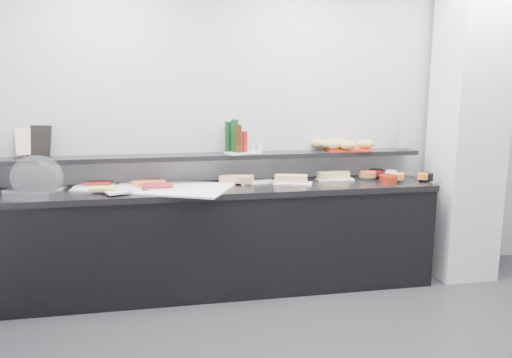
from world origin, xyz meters
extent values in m
cube|color=#B3B5BA|center=(0.00, 2.00, 1.35)|extent=(5.00, 0.02, 2.70)
cube|color=white|center=(1.50, 1.65, 1.35)|extent=(0.50, 0.50, 2.70)
cube|color=black|center=(-0.70, 1.70, 0.42)|extent=(3.60, 0.60, 0.85)
cube|color=black|center=(-0.70, 1.70, 0.88)|extent=(3.62, 0.62, 0.05)
cube|color=black|center=(-0.70, 1.88, 1.13)|extent=(3.60, 0.25, 0.04)
cube|color=#B9BBC0|center=(-2.16, 1.71, 0.92)|extent=(0.46, 0.38, 0.04)
ellipsoid|color=white|center=(-2.14, 1.74, 1.03)|extent=(0.40, 0.26, 0.34)
cube|color=white|center=(-1.24, 1.73, 0.91)|extent=(1.33, 1.02, 0.01)
cube|color=white|center=(-1.70, 1.83, 0.92)|extent=(0.37, 0.28, 0.01)
cube|color=maroon|center=(-1.69, 1.82, 0.94)|extent=(0.22, 0.15, 0.02)
cube|color=silver|center=(-1.41, 1.82, 0.92)|extent=(0.33, 0.28, 0.01)
cube|color=orange|center=(-1.30, 1.80, 0.94)|extent=(0.29, 0.24, 0.02)
cube|color=white|center=(-1.48, 1.56, 0.92)|extent=(0.31, 0.27, 0.01)
cube|color=#CAC64E|center=(-1.63, 1.58, 0.94)|extent=(0.21, 0.14, 0.02)
cube|color=white|center=(-1.16, 1.61, 0.92)|extent=(0.32, 0.27, 0.01)
cube|color=maroon|center=(-1.22, 1.63, 0.94)|extent=(0.25, 0.17, 0.02)
cube|color=white|center=(-0.37, 1.80, 0.91)|extent=(0.35, 0.20, 0.01)
cube|color=tan|center=(-0.56, 1.78, 0.94)|extent=(0.30, 0.21, 0.06)
cylinder|color=silver|center=(-0.44, 1.75, 0.92)|extent=(0.16, 0.04, 0.01)
cube|color=white|center=(-0.09, 1.67, 0.91)|extent=(0.35, 0.24, 0.01)
cube|color=tan|center=(-0.10, 1.71, 0.94)|extent=(0.29, 0.19, 0.06)
cylinder|color=silver|center=(-0.20, 1.59, 0.92)|extent=(0.16, 0.02, 0.01)
cube|color=white|center=(0.33, 1.80, 0.91)|extent=(0.33, 0.16, 0.01)
cube|color=#D8B671|center=(0.32, 1.81, 0.94)|extent=(0.29, 0.15, 0.06)
cylinder|color=#B6B9BD|center=(0.21, 1.76, 0.92)|extent=(0.16, 0.01, 0.01)
cylinder|color=white|center=(0.63, 1.78, 0.94)|extent=(0.18, 0.18, 0.07)
cylinder|color=orange|center=(0.63, 1.77, 0.95)|extent=(0.17, 0.17, 0.05)
cylinder|color=black|center=(0.76, 1.85, 0.94)|extent=(0.18, 0.18, 0.07)
cylinder|color=maroon|center=(0.75, 1.79, 0.95)|extent=(0.14, 0.14, 0.05)
cylinder|color=silver|center=(1.03, 1.80, 0.94)|extent=(0.18, 0.18, 0.07)
cylinder|color=white|center=(0.83, 1.78, 0.95)|extent=(0.16, 0.16, 0.05)
cylinder|color=#9A210E|center=(0.72, 1.55, 0.94)|extent=(0.19, 0.19, 0.07)
cylinder|color=#61170D|center=(0.69, 1.55, 0.95)|extent=(0.12, 0.12, 0.05)
cylinder|color=silver|center=(0.77, 1.61, 0.94)|extent=(0.15, 0.15, 0.07)
cylinder|color=orange|center=(0.83, 1.63, 0.95)|extent=(0.15, 0.15, 0.05)
cylinder|color=black|center=(1.11, 1.62, 0.94)|extent=(0.16, 0.16, 0.07)
cylinder|color=orange|center=(1.06, 1.58, 0.95)|extent=(0.09, 0.09, 0.05)
cube|color=black|center=(-2.16, 1.95, 1.28)|extent=(0.23, 0.15, 0.26)
cube|color=beige|center=(-2.25, 1.97, 1.28)|extent=(0.19, 0.09, 0.22)
cube|color=silver|center=(-0.49, 1.86, 1.16)|extent=(0.33, 0.26, 0.01)
cylinder|color=black|center=(-0.61, 1.93, 1.29)|extent=(0.05, 0.05, 0.26)
cylinder|color=#362009|center=(-0.53, 1.84, 1.28)|extent=(0.08, 0.08, 0.24)
cylinder|color=#103C1C|center=(-0.55, 1.91, 1.30)|extent=(0.08, 0.08, 0.28)
cylinder|color=#B50C12|center=(-0.47, 1.85, 1.25)|extent=(0.06, 0.06, 0.18)
cylinder|color=silver|center=(-0.40, 1.86, 1.20)|extent=(0.05, 0.05, 0.07)
cylinder|color=white|center=(-0.34, 1.85, 1.20)|extent=(0.05, 0.05, 0.07)
cube|color=#A92812|center=(0.47, 1.88, 1.16)|extent=(0.41, 0.31, 0.02)
ellipsoid|color=tan|center=(0.22, 1.97, 1.21)|extent=(0.15, 0.12, 0.08)
ellipsoid|color=tan|center=(0.36, 1.95, 1.21)|extent=(0.17, 0.14, 0.08)
ellipsoid|color=tan|center=(0.45, 1.97, 1.21)|extent=(0.17, 0.14, 0.08)
ellipsoid|color=tan|center=(0.32, 1.82, 1.21)|extent=(0.14, 0.09, 0.08)
ellipsoid|color=tan|center=(0.44, 1.78, 1.21)|extent=(0.16, 0.11, 0.08)
ellipsoid|color=tan|center=(0.62, 1.83, 1.21)|extent=(0.17, 0.12, 0.08)
ellipsoid|color=#D5A751|center=(0.30, 1.91, 1.21)|extent=(0.16, 0.11, 0.08)
ellipsoid|color=#B79446|center=(0.43, 1.87, 1.21)|extent=(0.13, 0.10, 0.08)
cylinder|color=silver|center=(1.00, 1.86, 1.30)|extent=(0.13, 0.13, 0.30)
camera|label=1|loc=(-1.17, -2.35, 1.73)|focal=35.00mm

